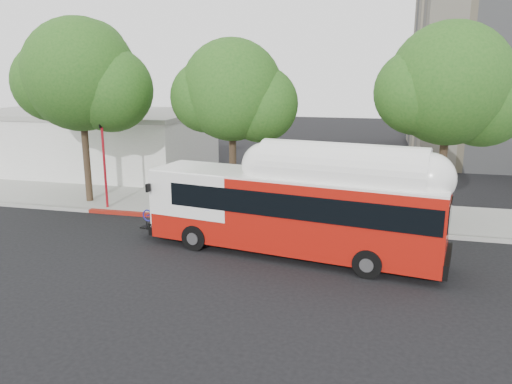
# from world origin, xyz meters

# --- Properties ---
(ground) EXTENTS (120.00, 120.00, 0.00)m
(ground) POSITION_xyz_m (0.00, 0.00, 0.00)
(ground) COLOR black
(ground) RESTS_ON ground
(sidewalk) EXTENTS (60.00, 5.00, 0.15)m
(sidewalk) POSITION_xyz_m (0.00, 6.50, 0.07)
(sidewalk) COLOR gray
(sidewalk) RESTS_ON ground
(curb_strip) EXTENTS (60.00, 0.30, 0.15)m
(curb_strip) POSITION_xyz_m (0.00, 3.90, 0.07)
(curb_strip) COLOR gray
(curb_strip) RESTS_ON ground
(red_curb_segment) EXTENTS (10.00, 0.32, 0.16)m
(red_curb_segment) POSITION_xyz_m (-3.00, 3.90, 0.08)
(red_curb_segment) COLOR maroon
(red_curb_segment) RESTS_ON ground
(street_tree_left) EXTENTS (6.67, 5.80, 9.74)m
(street_tree_left) POSITION_xyz_m (-8.53, 5.56, 6.60)
(street_tree_left) COLOR #2D2116
(street_tree_left) RESTS_ON ground
(street_tree_mid) EXTENTS (5.75, 5.00, 8.62)m
(street_tree_mid) POSITION_xyz_m (-0.59, 6.06, 5.91)
(street_tree_mid) COLOR #2D2116
(street_tree_mid) RESTS_ON ground
(street_tree_right) EXTENTS (6.21, 5.40, 9.18)m
(street_tree_right) POSITION_xyz_m (9.44, 5.86, 6.26)
(street_tree_right) COLOR #2D2116
(street_tree_right) RESTS_ON ground
(low_commercial_bldg) EXTENTS (16.20, 10.20, 4.25)m
(low_commercial_bldg) POSITION_xyz_m (-14.00, 14.00, 2.15)
(low_commercial_bldg) COLOR silver
(low_commercial_bldg) RESTS_ON ground
(transit_bus) EXTENTS (12.46, 4.40, 3.63)m
(transit_bus) POSITION_xyz_m (3.08, 0.44, 1.70)
(transit_bus) COLOR #A3130B
(transit_bus) RESTS_ON ground
(signal_pole) EXTENTS (0.13, 0.43, 4.51)m
(signal_pole) POSITION_xyz_m (-7.35, 4.49, 2.32)
(signal_pole) COLOR #A5111C
(signal_pole) RESTS_ON ground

